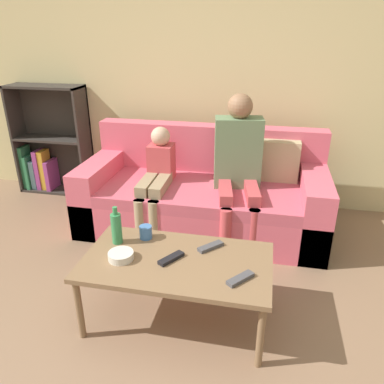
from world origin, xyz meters
The scene contains 12 objects.
wall_back centered at (0.00, 2.56, 1.30)m, with size 12.00×0.06×2.60m.
couch centered at (0.07, 1.92, 0.28)m, with size 2.10×0.92×0.86m.
bookshelf centered at (-1.72, 2.42, 0.47)m, with size 0.79×0.28×1.14m.
coffee_table centered at (0.12, 0.70, 0.39)m, with size 1.10×0.61×0.43m.
person_adult centered at (0.36, 1.84, 0.69)m, with size 0.44×0.68×1.20m.
person_child centered at (-0.32, 1.76, 0.51)m, with size 0.23×0.63×0.90m.
cup_near centered at (-0.13, 0.90, 0.47)m, with size 0.08×0.08×0.09m.
tv_remote_0 centered at (0.50, 0.58, 0.44)m, with size 0.15×0.16×0.02m.
tv_remote_1 centered at (0.09, 0.69, 0.44)m, with size 0.13×0.17×0.02m.
tv_remote_2 centered at (0.29, 0.86, 0.44)m, with size 0.15×0.16×0.02m.
snack_bowl centered at (-0.20, 0.64, 0.45)m, with size 0.15×0.15×0.05m.
bottle centered at (-0.29, 0.81, 0.54)m, with size 0.07×0.07×0.25m.
Camera 1 is at (0.58, -1.08, 1.68)m, focal length 35.00 mm.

